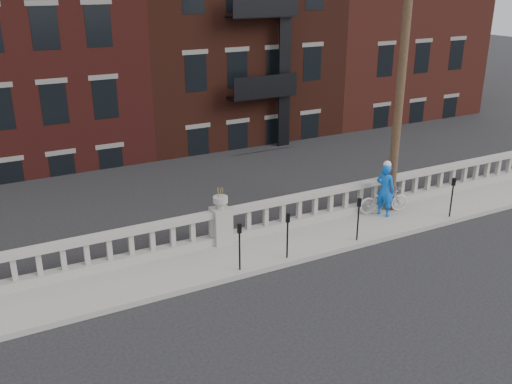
% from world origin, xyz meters
% --- Properties ---
extents(ground, '(120.00, 120.00, 0.00)m').
position_xyz_m(ground, '(0.00, 0.00, 0.00)').
color(ground, black).
rests_on(ground, ground).
extents(sidewalk, '(32.00, 2.20, 0.15)m').
position_xyz_m(sidewalk, '(0.00, 3.00, 0.07)').
color(sidewalk, gray).
rests_on(sidewalk, ground).
extents(balustrade, '(28.00, 0.34, 1.03)m').
position_xyz_m(balustrade, '(0.00, 3.95, 0.64)').
color(balustrade, gray).
rests_on(balustrade, sidewalk).
extents(planter_pedestal, '(0.55, 0.55, 1.76)m').
position_xyz_m(planter_pedestal, '(0.00, 3.95, 0.83)').
color(planter_pedestal, gray).
rests_on(planter_pedestal, sidewalk).
extents(lower_level, '(80.00, 44.00, 20.80)m').
position_xyz_m(lower_level, '(0.56, 23.04, 2.63)').
color(lower_level, '#605E59').
rests_on(lower_level, ground).
extents(utility_pole, '(1.60, 0.28, 10.00)m').
position_xyz_m(utility_pole, '(6.20, 3.60, 5.24)').
color(utility_pole, '#422D1E').
rests_on(utility_pole, sidewalk).
extents(parking_meter_b, '(0.10, 0.09, 1.36)m').
position_xyz_m(parking_meter_b, '(-0.27, 2.15, 1.00)').
color(parking_meter_b, black).
rests_on(parking_meter_b, sidewalk).
extents(parking_meter_c, '(0.10, 0.09, 1.36)m').
position_xyz_m(parking_meter_c, '(1.23, 2.15, 1.00)').
color(parking_meter_c, black).
rests_on(parking_meter_c, sidewalk).
extents(parking_meter_d, '(0.10, 0.09, 1.36)m').
position_xyz_m(parking_meter_d, '(3.70, 2.15, 1.00)').
color(parking_meter_d, black).
rests_on(parking_meter_d, sidewalk).
extents(parking_meter_e, '(0.10, 0.09, 1.36)m').
position_xyz_m(parking_meter_e, '(7.53, 2.15, 1.00)').
color(parking_meter_e, black).
rests_on(parking_meter_e, sidewalk).
extents(bicycle, '(1.83, 0.99, 0.91)m').
position_xyz_m(bicycle, '(5.82, 3.49, 0.61)').
color(bicycle, silver).
rests_on(bicycle, sidewalk).
extents(cyclist, '(0.65, 0.77, 1.79)m').
position_xyz_m(cyclist, '(5.68, 3.30, 1.05)').
color(cyclist, blue).
rests_on(cyclist, sidewalk).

